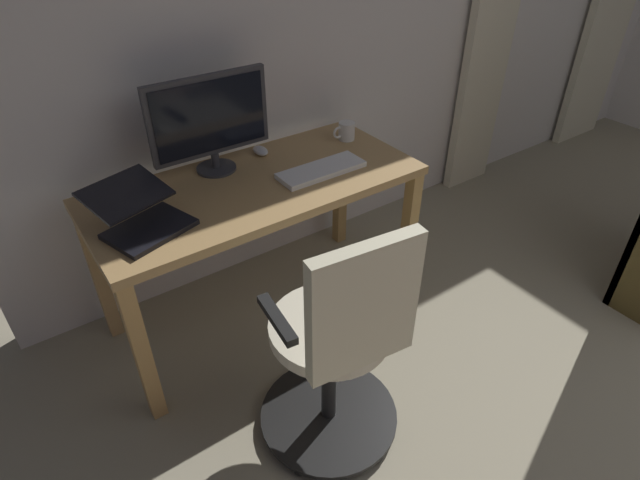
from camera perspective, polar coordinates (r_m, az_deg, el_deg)
name	(u,v)px	position (r m, az deg, el deg)	size (l,w,h in m)	color
curtain_right_panel	(496,6)	(3.60, 18.99, 23.42)	(0.39, 0.06, 2.40)	beige
desk	(257,202)	(2.32, -6.96, 4.26)	(1.46, 0.65, 0.75)	tan
office_chair	(339,350)	(1.85, 2.08, -12.17)	(0.56, 0.56, 1.03)	black
computer_monitor	(210,119)	(2.31, -12.14, 12.97)	(0.55, 0.18, 0.43)	#333338
computer_keyboard	(321,170)	(2.33, 0.16, 7.79)	(0.41, 0.15, 0.02)	white
laptop	(141,216)	(2.04, -19.29, 2.54)	(0.38, 0.40, 0.16)	black
computer_mouse	(260,151)	(2.51, -6.63, 9.83)	(0.06, 0.10, 0.04)	silver
mug_tea	(346,131)	(2.64, 2.92, 12.00)	(0.13, 0.08, 0.09)	white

